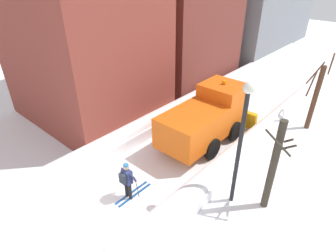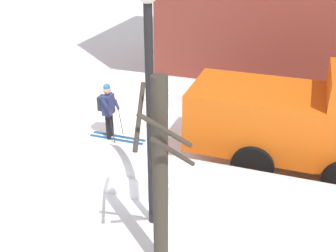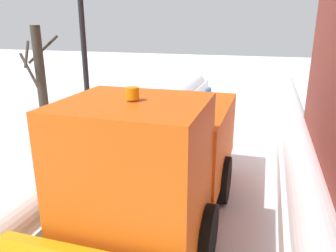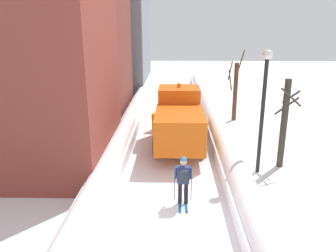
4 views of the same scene
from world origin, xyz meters
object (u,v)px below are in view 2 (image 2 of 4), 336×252
object	(u,v)px
skier	(108,108)
traffic_light_pole	(219,22)
bare_tree_near	(160,179)
plow_truck	(306,120)
street_lamp	(150,86)

from	to	relation	value
skier	traffic_light_pole	distance (m)	4.78
bare_tree_near	plow_truck	bearing A→B (deg)	152.27
plow_truck	traffic_light_pole	world-z (taller)	traffic_light_pole
traffic_light_pole	bare_tree_near	world-z (taller)	traffic_light_pole
plow_truck	street_lamp	bearing A→B (deg)	-41.73
skier	traffic_light_pole	bearing A→B (deg)	143.04
plow_truck	street_lamp	world-z (taller)	street_lamp
street_lamp	bare_tree_near	distance (m)	1.81
plow_truck	traffic_light_pole	size ratio (longest dim) A/B	1.35
traffic_light_pole	bare_tree_near	bearing A→B (deg)	5.47
skier	bare_tree_near	distance (m)	5.67
traffic_light_pole	street_lamp	world-z (taller)	street_lamp
plow_truck	skier	distance (m)	5.74
skier	street_lamp	xyz separation A→B (m)	(3.30, 2.71, 2.30)
skier	bare_tree_near	xyz separation A→B (m)	(4.46, 3.34, 1.05)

